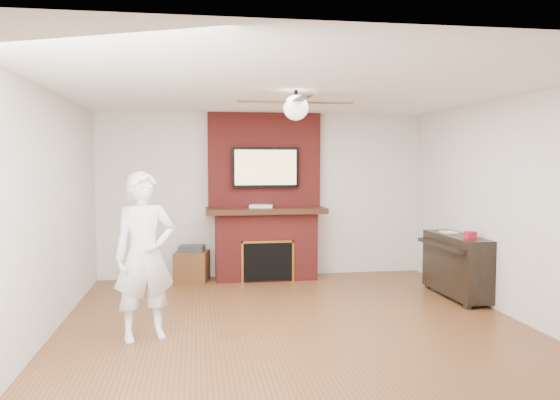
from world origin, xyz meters
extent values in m
cube|color=#59341A|center=(0.00, 0.00, -0.09)|extent=(5.36, 5.86, 0.18)
cube|color=white|center=(0.00, 0.00, 2.59)|extent=(5.36, 5.86, 0.18)
cube|color=beige|center=(0.00, 2.84, 1.25)|extent=(5.36, 0.18, 2.50)
cube|color=beige|center=(0.00, -2.84, 1.25)|extent=(5.36, 0.18, 2.50)
cube|color=beige|center=(-2.59, 0.00, 1.25)|extent=(0.18, 5.86, 2.50)
cube|color=beige|center=(2.59, 0.00, 1.25)|extent=(0.18, 5.86, 2.50)
cube|color=maroon|center=(0.00, 2.50, 0.50)|extent=(1.50, 0.50, 1.00)
cube|color=black|center=(0.00, 2.47, 1.04)|extent=(1.78, 0.64, 0.08)
cube|color=maroon|center=(0.00, 2.65, 1.79)|extent=(1.70, 0.20, 1.42)
cube|color=black|center=(0.00, 2.25, 0.31)|extent=(0.70, 0.06, 0.55)
cube|color=#BF8C2D|center=(0.00, 2.24, 0.60)|extent=(0.78, 0.02, 0.03)
cube|color=#BF8C2D|center=(-0.38, 2.24, 0.31)|extent=(0.03, 0.02, 0.61)
cube|color=#BF8C2D|center=(0.38, 2.24, 0.31)|extent=(0.03, 0.02, 0.61)
cube|color=black|center=(0.00, 2.50, 1.68)|extent=(1.00, 0.07, 0.60)
cube|color=#DCBE74|center=(0.00, 2.47, 1.68)|extent=(0.92, 0.01, 0.52)
cylinder|color=black|center=(0.00, 0.00, 2.43)|extent=(0.04, 0.04, 0.14)
sphere|color=white|center=(0.00, 0.00, 2.32)|extent=(0.26, 0.26, 0.26)
cube|color=black|center=(0.33, 0.00, 2.38)|extent=(0.55, 0.11, 0.01)
cube|color=black|center=(0.00, 0.33, 2.38)|extent=(0.11, 0.55, 0.01)
cube|color=black|center=(-0.33, 0.00, 2.38)|extent=(0.55, 0.11, 0.01)
cube|color=black|center=(0.00, -0.33, 2.38)|extent=(0.11, 0.55, 0.01)
imported|color=white|center=(-1.54, -0.11, 0.83)|extent=(0.71, 0.58, 1.67)
cube|color=#512E17|center=(-1.10, 2.48, 0.22)|extent=(0.54, 0.54, 0.44)
cube|color=#2F3032|center=(-1.10, 2.48, 0.49)|extent=(0.40, 0.35, 0.09)
cube|color=black|center=(2.31, 0.98, 0.43)|extent=(0.39, 1.26, 0.77)
cube|color=black|center=(2.17, 0.42, 0.34)|extent=(0.06, 0.10, 0.67)
cube|color=black|center=(2.17, 1.54, 0.34)|extent=(0.06, 0.10, 0.67)
cube|color=black|center=(2.10, 0.98, 0.69)|extent=(0.16, 1.15, 0.05)
cube|color=silver|center=(2.31, 1.22, 0.82)|extent=(0.17, 0.24, 0.01)
cube|color=#A71425|center=(2.31, 0.65, 0.86)|extent=(0.12, 0.12, 0.09)
cube|color=silver|center=(-0.07, 2.45, 1.10)|extent=(0.37, 0.26, 0.05)
cylinder|color=gold|center=(-0.23, 2.31, 0.07)|extent=(0.07, 0.07, 0.14)
cylinder|color=#427930|center=(-0.11, 2.39, 0.04)|extent=(0.07, 0.07, 0.08)
cylinder|color=#FEF2CA|center=(0.19, 2.31, 0.06)|extent=(0.09, 0.09, 0.11)
cylinder|color=#304792|center=(0.19, 2.39, 0.05)|extent=(0.06, 0.06, 0.09)
camera|label=1|loc=(-1.03, -5.59, 1.76)|focal=35.00mm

